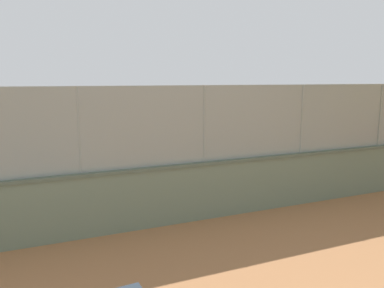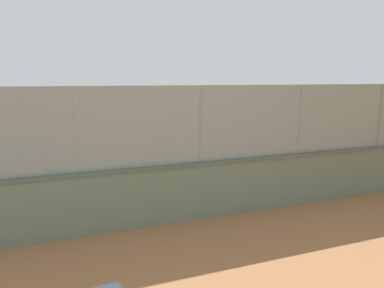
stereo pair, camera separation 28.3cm
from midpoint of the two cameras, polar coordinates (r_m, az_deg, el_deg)
The scene contains 7 objects.
ground_plane at distance 20.18m, azimuth -7.43°, elevation -0.65°, with size 260.00×260.00×0.00m, color #A36B42.
perimeter_wall at distance 9.96m, azimuth 2.06°, elevation -6.88°, with size 31.38×0.47×1.52m.
fence_panel_on_wall at distance 9.61m, azimuth 2.12°, elevation 3.03°, with size 30.82×0.16×1.95m.
player_crossing_court at distance 11.30m, azimuth -10.37°, elevation -3.70°, with size 0.96×0.93×1.71m.
player_near_wall_returning at distance 23.84m, azimuth 4.45°, elevation 3.17°, with size 0.84×0.69×1.54m.
player_foreground_swinging at distance 17.71m, azimuth -3.26°, elevation 0.79°, with size 0.67×1.04×1.48m.
sports_ball at distance 9.33m, azimuth -11.14°, elevation -6.60°, with size 0.13×0.13×0.13m, color orange.
Camera 2 is at (4.88, 19.27, 3.62)m, focal length 35.42 mm.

